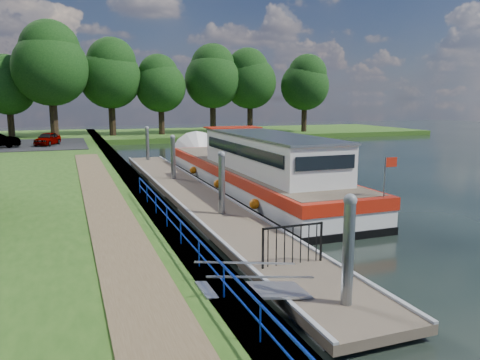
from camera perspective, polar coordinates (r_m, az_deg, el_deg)
name	(u,v)px	position (r m, az deg, el deg)	size (l,w,h in m)	color
ground	(334,311)	(11.77, 11.35, -15.38)	(160.00, 160.00, 0.00)	black
bank_edge	(135,189)	(24.63, -12.64, -1.11)	(1.10, 90.00, 0.78)	#473D2D
far_bank	(206,134)	(63.69, -4.21, 5.64)	(60.00, 18.00, 0.60)	#2A5117
footpath	(110,216)	(17.55, -15.51, -4.28)	(1.60, 40.00, 0.05)	brown
carpark	(5,145)	(47.47, -26.76, 3.78)	(14.00, 12.00, 0.06)	black
blue_fence	(189,235)	(12.89, -6.24, -6.73)	(0.04, 18.04, 0.72)	#0C2DBF
pontoon	(194,197)	(23.23, -5.69, -2.09)	(2.50, 30.00, 0.56)	brown
mooring_piles	(193,175)	(23.02, -5.73, 0.58)	(0.30, 27.30, 3.55)	gray
gangway	(254,289)	(11.14, 1.71, -13.16)	(2.58, 1.00, 0.92)	#A5A8AD
gate_panel	(293,239)	(13.14, 6.45, -7.15)	(1.85, 0.05, 1.15)	black
barge	(246,169)	(26.08, 0.78, 1.29)	(4.36, 21.15, 4.78)	black
horizon_trees	(100,73)	(57.89, -16.70, 12.42)	(54.38, 10.03, 12.87)	#332316
car_a	(47,139)	(45.79, -22.42, 4.68)	(1.39, 3.45, 1.18)	#999999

